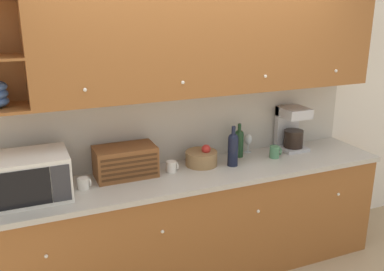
% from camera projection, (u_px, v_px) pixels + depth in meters
% --- Properties ---
extents(ground_plane, '(24.00, 24.00, 0.00)m').
position_uv_depth(ground_plane, '(183.00, 253.00, 3.98)').
color(ground_plane, tan).
extents(wall_back, '(5.62, 0.06, 2.60)m').
position_uv_depth(wall_back, '(181.00, 118.00, 3.62)').
color(wall_back, white).
rests_on(wall_back, ground_plane).
extents(counter_unit, '(3.24, 0.64, 0.94)m').
position_uv_depth(counter_unit, '(196.00, 223.00, 3.57)').
color(counter_unit, '#935628').
rests_on(counter_unit, ground_plane).
extents(backsplash_panel, '(3.22, 0.01, 0.61)m').
position_uv_depth(backsplash_panel, '(182.00, 125.00, 3.60)').
color(backsplash_panel, '#B7B2A8').
rests_on(backsplash_panel, counter_unit).
extents(upper_cabinets, '(3.22, 0.38, 0.72)m').
position_uv_depth(upper_cabinets, '(210.00, 46.00, 3.31)').
color(upper_cabinets, '#935628').
rests_on(upper_cabinets, backsplash_panel).
extents(microwave, '(0.54, 0.41, 0.32)m').
position_uv_depth(microwave, '(28.00, 177.00, 2.91)').
color(microwave, silver).
rests_on(microwave, counter_unit).
extents(mug_blue_second, '(0.09, 0.08, 0.09)m').
position_uv_depth(mug_blue_second, '(84.00, 183.00, 3.10)').
color(mug_blue_second, silver).
rests_on(mug_blue_second, counter_unit).
extents(bread_box, '(0.47, 0.27, 0.24)m').
position_uv_depth(bread_box, '(125.00, 161.00, 3.30)').
color(bread_box, brown).
rests_on(bread_box, counter_unit).
extents(mug_patterned_third, '(0.09, 0.08, 0.09)m').
position_uv_depth(mug_patterned_third, '(172.00, 167.00, 3.41)').
color(mug_patterned_third, silver).
rests_on(mug_patterned_third, counter_unit).
extents(fruit_basket, '(0.26, 0.26, 0.18)m').
position_uv_depth(fruit_basket, '(202.00, 158.00, 3.55)').
color(fruit_basket, '#937047').
rests_on(fruit_basket, counter_unit).
extents(wine_bottle, '(0.09, 0.09, 0.34)m').
position_uv_depth(wine_bottle, '(233.00, 148.00, 3.51)').
color(wine_bottle, black).
rests_on(wine_bottle, counter_unit).
extents(second_wine_bottle, '(0.08, 0.08, 0.30)m').
position_uv_depth(second_wine_bottle, '(239.00, 142.00, 3.72)').
color(second_wine_bottle, '#19381E').
rests_on(second_wine_bottle, counter_unit).
extents(wine_glass, '(0.06, 0.06, 0.17)m').
position_uv_depth(wine_glass, '(248.00, 140.00, 3.83)').
color(wine_glass, silver).
rests_on(wine_glass, counter_unit).
extents(mug, '(0.10, 0.09, 0.10)m').
position_uv_depth(mug, '(275.00, 152.00, 3.72)').
color(mug, '#4C845B').
rests_on(mug, counter_unit).
extents(coffee_maker, '(0.23, 0.25, 0.40)m').
position_uv_depth(coffee_maker, '(291.00, 128.00, 3.90)').
color(coffee_maker, '#B7B7BC').
rests_on(coffee_maker, counter_unit).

